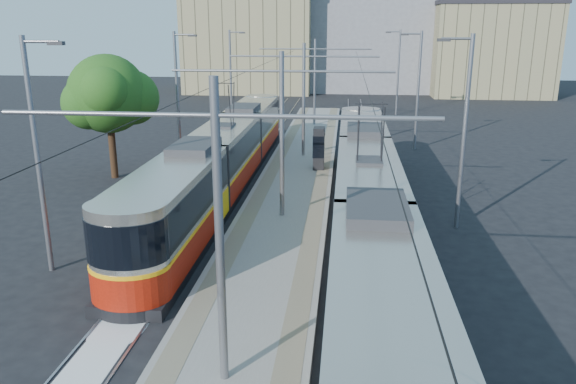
# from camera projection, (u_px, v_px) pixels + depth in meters

# --- Properties ---
(ground) EXTENTS (160.00, 160.00, 0.00)m
(ground) POSITION_uv_depth(u_px,v_px,m) (253.00, 308.00, 17.14)
(ground) COLOR black
(ground) RESTS_ON ground
(platform) EXTENTS (4.00, 50.00, 0.30)m
(platform) POSITION_uv_depth(u_px,v_px,m) (299.00, 169.00, 33.31)
(platform) COLOR gray
(platform) RESTS_ON ground
(tactile_strip_left) EXTENTS (0.70, 50.00, 0.01)m
(tactile_strip_left) POSITION_uv_depth(u_px,v_px,m) (275.00, 165.00, 33.41)
(tactile_strip_left) COLOR gray
(tactile_strip_left) RESTS_ON platform
(tactile_strip_right) EXTENTS (0.70, 50.00, 0.01)m
(tactile_strip_right) POSITION_uv_depth(u_px,v_px,m) (324.00, 167.00, 33.13)
(tactile_strip_right) COLOR gray
(tactile_strip_right) RESTS_ON platform
(rails) EXTENTS (8.71, 70.00, 0.03)m
(rails) POSITION_uv_depth(u_px,v_px,m) (299.00, 171.00, 33.35)
(rails) COLOR gray
(rails) RESTS_ON ground
(track_arrow) EXTENTS (1.20, 5.00, 0.01)m
(track_arrow) POSITION_uv_depth(u_px,v_px,m) (98.00, 355.00, 14.63)
(track_arrow) COLOR silver
(track_arrow) RESTS_ON ground
(tram_left) EXTENTS (2.43, 28.85, 5.50)m
(tram_left) POSITION_uv_depth(u_px,v_px,m) (225.00, 156.00, 29.42)
(tram_left) COLOR black
(tram_left) RESTS_ON ground
(tram_right) EXTENTS (2.43, 30.68, 5.50)m
(tram_right) POSITION_uv_depth(u_px,v_px,m) (368.00, 198.00, 21.79)
(tram_right) COLOR black
(tram_right) RESTS_ON ground
(catenary) EXTENTS (9.20, 70.00, 7.00)m
(catenary) POSITION_uv_depth(u_px,v_px,m) (295.00, 101.00, 29.36)
(catenary) COLOR slate
(catenary) RESTS_ON platform
(street_lamps) EXTENTS (15.18, 38.22, 8.00)m
(street_lamps) POSITION_uv_depth(u_px,v_px,m) (305.00, 93.00, 35.99)
(street_lamps) COLOR slate
(street_lamps) RESTS_ON ground
(shelter) EXTENTS (0.68, 1.09, 2.41)m
(shelter) POSITION_uv_depth(u_px,v_px,m) (319.00, 147.00, 32.39)
(shelter) COLOR black
(shelter) RESTS_ON platform
(tree) EXTENTS (4.73, 4.37, 6.87)m
(tree) POSITION_uv_depth(u_px,v_px,m) (114.00, 95.00, 30.78)
(tree) COLOR #382314
(tree) RESTS_ON ground
(building_left) EXTENTS (16.32, 12.24, 13.27)m
(building_left) POSITION_uv_depth(u_px,v_px,m) (251.00, 39.00, 73.49)
(building_left) COLOR gray
(building_left) RESTS_ON ground
(building_centre) EXTENTS (18.36, 14.28, 14.81)m
(building_centre) POSITION_uv_depth(u_px,v_px,m) (373.00, 33.00, 75.50)
(building_centre) COLOR gray
(building_centre) RESTS_ON ground
(building_right) EXTENTS (14.28, 10.20, 11.24)m
(building_right) POSITION_uv_depth(u_px,v_px,m) (490.00, 49.00, 68.89)
(building_right) COLOR gray
(building_right) RESTS_ON ground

